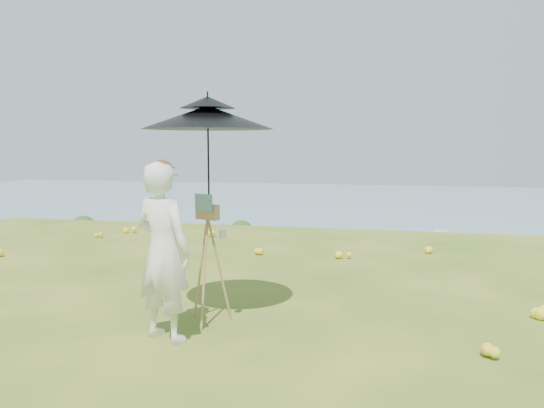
# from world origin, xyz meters

# --- Properties ---
(ground) EXTENTS (14.00, 14.00, 0.00)m
(ground) POSITION_xyz_m (0.00, 0.00, 0.00)
(ground) COLOR #3D601B
(ground) RESTS_ON ground
(shoreline_tier) EXTENTS (170.00, 28.00, 8.00)m
(shoreline_tier) POSITION_xyz_m (0.00, 75.00, -36.00)
(shoreline_tier) COLOR #665B51
(shoreline_tier) RESTS_ON bay_water
(bay_water) EXTENTS (700.00, 700.00, 0.00)m
(bay_water) POSITION_xyz_m (0.00, 240.00, -34.00)
(bay_water) COLOR #779AAA
(bay_water) RESTS_ON ground
(peninsula) EXTENTS (90.00, 60.00, 12.00)m
(peninsula) POSITION_xyz_m (-75.00, 155.00, -29.00)
(peninsula) COLOR #123C10
(peninsula) RESTS_ON bay_water
(slope_trees) EXTENTS (110.00, 50.00, 6.00)m
(slope_trees) POSITION_xyz_m (0.00, 35.00, -15.00)
(slope_trees) COLOR #225318
(slope_trees) RESTS_ON forest_slope
(harbor_town) EXTENTS (110.00, 22.00, 5.00)m
(harbor_town) POSITION_xyz_m (0.00, 75.00, -29.50)
(harbor_town) COLOR beige
(harbor_town) RESTS_ON shoreline_tier
(moored_boats) EXTENTS (140.00, 140.00, 0.70)m
(moored_boats) POSITION_xyz_m (-12.50, 161.00, -33.65)
(moored_boats) COLOR silver
(moored_boats) RESTS_ON bay_water
(wildflowers) EXTENTS (10.00, 10.50, 0.12)m
(wildflowers) POSITION_xyz_m (0.00, 0.25, 0.06)
(wildflowers) COLOR yellow
(wildflowers) RESTS_ON ground
(painter) EXTENTS (0.74, 0.61, 1.75)m
(painter) POSITION_xyz_m (0.35, -0.17, 0.87)
(painter) COLOR white
(painter) RESTS_ON ground
(field_easel) EXTENTS (0.69, 0.69, 1.39)m
(field_easel) POSITION_xyz_m (0.61, 0.38, 0.70)
(field_easel) COLOR #9E6442
(field_easel) RESTS_ON ground
(sun_umbrella) EXTENTS (1.67, 1.67, 1.30)m
(sun_umbrella) POSITION_xyz_m (0.62, 0.41, 1.80)
(sun_umbrella) COLOR black
(sun_umbrella) RESTS_ON field_easel
(painter_cap) EXTENTS (0.30, 0.33, 0.10)m
(painter_cap) POSITION_xyz_m (0.35, -0.17, 1.70)
(painter_cap) COLOR #D87682
(painter_cap) RESTS_ON painter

